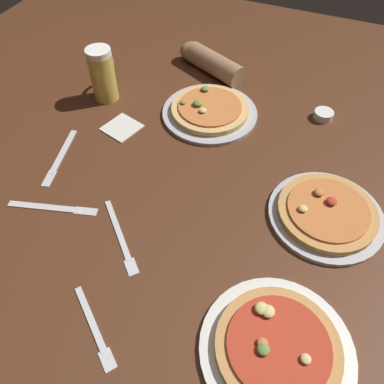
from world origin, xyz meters
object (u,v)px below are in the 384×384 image
(pizza_plate_near, at_px, (277,348))
(pizza_plate_far, at_px, (210,111))
(knife_right, at_px, (60,157))
(diner_arm, at_px, (209,61))
(ramekin_sauce, at_px, (323,115))
(knife_spare, at_px, (53,208))
(napkin_folded, at_px, (122,127))
(fork_left, at_px, (121,237))
(pizza_plate_side, at_px, (327,213))
(fork_spare, at_px, (94,328))
(beer_mug_dark, at_px, (103,74))

(pizza_plate_near, bearing_deg, pizza_plate_far, 121.47)
(pizza_plate_near, distance_m, knife_right, 0.78)
(pizza_plate_near, distance_m, diner_arm, 1.01)
(knife_right, bearing_deg, ramekin_sauce, 35.62)
(knife_spare, bearing_deg, pizza_plate_far, 65.68)
(napkin_folded, distance_m, knife_right, 0.21)
(knife_right, height_order, knife_spare, same)
(fork_left, relative_size, knife_spare, 0.77)
(pizza_plate_near, height_order, pizza_plate_side, same)
(pizza_plate_far, xyz_separation_m, napkin_folded, (-0.23, -0.17, -0.01))
(fork_spare, bearing_deg, ramekin_sauce, 70.67)
(pizza_plate_far, bearing_deg, fork_spare, -87.25)
(ramekin_sauce, bearing_deg, napkin_folded, -152.63)
(pizza_plate_near, bearing_deg, fork_spare, -163.68)
(ramekin_sauce, relative_size, napkin_folded, 0.59)
(beer_mug_dark, height_order, knife_right, beer_mug_dark)
(pizza_plate_near, relative_size, fork_spare, 1.82)
(diner_arm, bearing_deg, ramekin_sauce, -14.46)
(napkin_folded, relative_size, fork_left, 0.56)
(pizza_plate_near, bearing_deg, ramekin_sauce, 93.82)
(ramekin_sauce, xyz_separation_m, napkin_folded, (-0.57, -0.30, -0.01))
(ramekin_sauce, relative_size, fork_left, 0.33)
(napkin_folded, height_order, diner_arm, diner_arm)
(pizza_plate_near, height_order, knife_spare, pizza_plate_near)
(pizza_plate_near, bearing_deg, pizza_plate_side, 85.53)
(pizza_plate_side, distance_m, ramekin_sauce, 0.41)
(knife_right, xyz_separation_m, diner_arm, (0.23, 0.60, 0.04))
(ramekin_sauce, bearing_deg, knife_right, -144.38)
(ramekin_sauce, relative_size, knife_right, 0.26)
(pizza_plate_near, height_order, knife_right, pizza_plate_near)
(pizza_plate_far, relative_size, pizza_plate_side, 1.05)
(pizza_plate_far, height_order, diner_arm, diner_arm)
(ramekin_sauce, bearing_deg, fork_spare, -109.33)
(knife_right, bearing_deg, knife_spare, -59.84)
(knife_right, distance_m, diner_arm, 0.64)
(pizza_plate_far, bearing_deg, fork_left, -92.92)
(pizza_plate_side, relative_size, fork_left, 1.61)
(pizza_plate_far, distance_m, knife_spare, 0.57)
(ramekin_sauce, height_order, fork_spare, ramekin_sauce)
(napkin_folded, height_order, knife_spare, napkin_folded)
(pizza_plate_side, relative_size, ramekin_sauce, 4.82)
(pizza_plate_near, xyz_separation_m, fork_spare, (-0.36, -0.11, -0.01))
(pizza_plate_near, xyz_separation_m, knife_spare, (-0.63, 0.12, -0.01))
(beer_mug_dark, bearing_deg, ramekin_sauce, 13.75)
(fork_left, bearing_deg, pizza_plate_side, 30.05)
(pizza_plate_side, bearing_deg, pizza_plate_far, 147.44)
(beer_mug_dark, xyz_separation_m, diner_arm, (0.26, 0.29, -0.05))
(pizza_plate_far, relative_size, beer_mug_dark, 1.74)
(napkin_folded, bearing_deg, pizza_plate_side, -8.67)
(pizza_plate_far, relative_size, fork_spare, 1.81)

